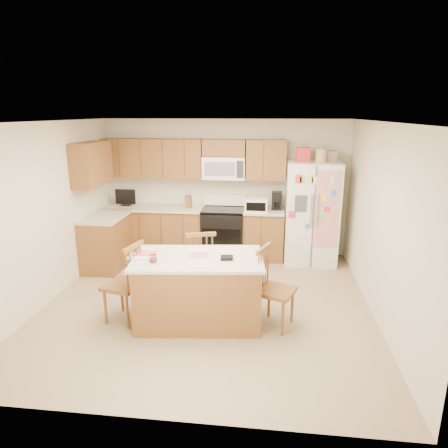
# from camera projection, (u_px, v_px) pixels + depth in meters

# --- Properties ---
(ground) EXTENTS (4.50, 4.50, 0.00)m
(ground) POSITION_uv_depth(u_px,v_px,m) (207.00, 303.00, 5.66)
(ground) COLOR #947B52
(ground) RESTS_ON ground
(room_shell) EXTENTS (4.60, 4.60, 2.52)m
(room_shell) POSITION_uv_depth(u_px,v_px,m) (206.00, 204.00, 5.27)
(room_shell) COLOR beige
(room_shell) RESTS_ON ground
(cabinetry) EXTENTS (3.36, 1.56, 2.15)m
(cabinetry) POSITION_uv_depth(u_px,v_px,m) (169.00, 209.00, 7.23)
(cabinetry) COLOR brown
(cabinetry) RESTS_ON ground
(stove) EXTENTS (0.76, 0.65, 1.13)m
(stove) POSITION_uv_depth(u_px,v_px,m) (223.00, 232.00, 7.38)
(stove) COLOR black
(stove) RESTS_ON ground
(refrigerator) EXTENTS (0.90, 0.79, 2.04)m
(refrigerator) POSITION_uv_depth(u_px,v_px,m) (311.00, 212.00, 7.03)
(refrigerator) COLOR white
(refrigerator) RESTS_ON ground
(island) EXTENTS (1.72, 1.11, 0.97)m
(island) POSITION_uv_depth(u_px,v_px,m) (198.00, 289.00, 5.07)
(island) COLOR brown
(island) RESTS_ON ground
(windsor_chair_left) EXTENTS (0.52, 0.54, 1.05)m
(windsor_chair_left) POSITION_uv_depth(u_px,v_px,m) (125.00, 285.00, 5.08)
(windsor_chair_left) COLOR brown
(windsor_chair_left) RESTS_ON ground
(windsor_chair_back) EXTENTS (0.54, 0.53, 1.02)m
(windsor_chair_back) POSITION_uv_depth(u_px,v_px,m) (200.00, 265.00, 5.75)
(windsor_chair_back) COLOR brown
(windsor_chair_back) RESTS_ON ground
(windsor_chair_right) EXTENTS (0.55, 0.57, 1.03)m
(windsor_chair_right) POSITION_uv_depth(u_px,v_px,m) (274.00, 290.00, 4.96)
(windsor_chair_right) COLOR brown
(windsor_chair_right) RESTS_ON ground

